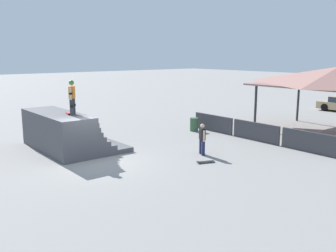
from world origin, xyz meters
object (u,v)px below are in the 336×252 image
object	(u,v)px
skateboard_on_deck	(69,113)
trash_bin	(194,124)
skater_on_deck	(72,95)
skateboard_on_ground	(205,162)
bystander_walking	(202,138)

from	to	relation	value
skateboard_on_deck	trash_bin	world-z (taller)	skateboard_on_deck
skater_on_deck	skateboard_on_ground	xyz separation A→B (m)	(5.28, 3.86, -2.85)
trash_bin	skateboard_on_deck	bearing A→B (deg)	-90.06
skater_on_deck	skateboard_on_ground	world-z (taller)	skater_on_deck
skateboard_on_ground	trash_bin	distance (m)	7.21
bystander_walking	skateboard_on_deck	bearing A→B (deg)	72.63
skateboard_on_deck	bystander_walking	bearing A→B (deg)	61.29
skateboard_on_deck	skateboard_on_ground	distance (m)	7.13
skateboard_on_ground	bystander_walking	bearing A→B (deg)	-106.85
skateboard_on_deck	skateboard_on_ground	world-z (taller)	skateboard_on_deck
skateboard_on_deck	skateboard_on_ground	size ratio (longest dim) A/B	0.92
skater_on_deck	skateboard_on_ground	size ratio (longest dim) A/B	1.96
skater_on_deck	trash_bin	size ratio (longest dim) A/B	1.98
bystander_walking	skateboard_on_ground	world-z (taller)	bystander_walking
bystander_walking	trash_bin	distance (m)	5.77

